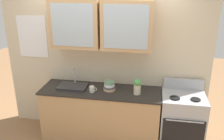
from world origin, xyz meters
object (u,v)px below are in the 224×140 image
at_px(vase, 137,86).
at_px(sink_faucet, 73,86).
at_px(stove_range, 182,121).
at_px(cup_near_sink, 92,89).
at_px(bowl_stack, 109,86).

bearing_deg(vase, sink_faucet, 175.93).
bearing_deg(stove_range, cup_near_sink, -175.97).
relative_size(sink_faucet, bowl_stack, 2.44).
distance_m(vase, cup_near_sink, 0.71).
relative_size(sink_faucet, cup_near_sink, 3.96).
relative_size(bowl_stack, cup_near_sink, 1.62).
bearing_deg(vase, bowl_stack, 171.45).
distance_m(bowl_stack, cup_near_sink, 0.28).
distance_m(stove_range, cup_near_sink, 1.51).
bearing_deg(vase, cup_near_sink, -175.55).
height_order(stove_range, cup_near_sink, stove_range).
bearing_deg(bowl_stack, sink_faucet, 179.24).
bearing_deg(sink_faucet, cup_near_sink, -19.79).
relative_size(vase, cup_near_sink, 2.15).
xyz_separation_m(stove_range, vase, (-0.72, -0.05, 0.57)).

